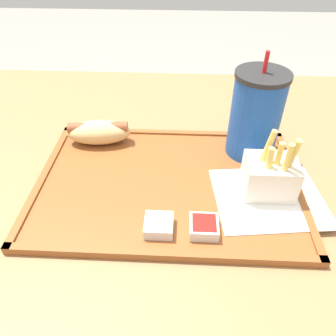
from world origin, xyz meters
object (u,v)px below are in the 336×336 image
object	(u,v)px
sauce_cup_ketchup	(204,226)
sauce_cup_mayo	(159,225)
hot_dog_far	(99,132)
soda_cup	(256,115)
fries_carton	(270,176)

from	to	relation	value
sauce_cup_ketchup	sauce_cup_mayo	bearing A→B (deg)	-179.57
hot_dog_far	sauce_cup_ketchup	bearing A→B (deg)	-47.35
soda_cup	hot_dog_far	size ratio (longest dim) A/B	1.51
hot_dog_far	fries_carton	size ratio (longest dim) A/B	1.09
fries_carton	sauce_cup_mayo	bearing A→B (deg)	-152.75
hot_dog_far	sauce_cup_ketchup	distance (m)	0.29
sauce_cup_ketchup	fries_carton	bearing A→B (deg)	39.64
fries_carton	sauce_cup_mayo	size ratio (longest dim) A/B	2.81
fries_carton	sauce_cup_ketchup	bearing A→B (deg)	-140.36
soda_cup	sauce_cup_mayo	world-z (taller)	soda_cup
sauce_cup_mayo	sauce_cup_ketchup	xyz separation A→B (m)	(0.07, 0.00, 0.00)
soda_cup	sauce_cup_ketchup	size ratio (longest dim) A/B	4.63
hot_dog_far	sauce_cup_ketchup	size ratio (longest dim) A/B	3.07
hot_dog_far	fries_carton	bearing A→B (deg)	-22.69
fries_carton	sauce_cup_mayo	world-z (taller)	fries_carton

